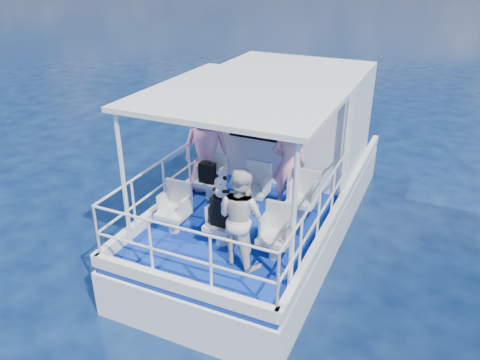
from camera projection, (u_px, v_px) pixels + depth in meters
name	position (u px, v px, depth m)	size (l,w,h in m)	color
ground	(249.00, 254.00, 8.82)	(2000.00, 2000.00, 0.00)	#071436
hull	(268.00, 229.00, 9.64)	(3.00, 7.00, 1.60)	white
deck	(270.00, 192.00, 9.27)	(2.90, 6.90, 0.10)	navy
cabin	(293.00, 118.00, 9.83)	(2.85, 2.00, 2.20)	white
canopy	(246.00, 94.00, 7.29)	(3.00, 3.20, 0.08)	white
canopy_posts	(244.00, 162.00, 7.75)	(2.77, 2.97, 2.20)	white
railings	(236.00, 202.00, 7.74)	(2.84, 3.59, 1.00)	white
seat_port_fwd	(210.00, 189.00, 8.85)	(0.48, 0.46, 0.38)	silver
seat_center_fwd	(254.00, 199.00, 8.51)	(0.48, 0.46, 0.38)	silver
seat_stbd_fwd	(301.00, 209.00, 8.17)	(0.48, 0.46, 0.38)	silver
seat_port_aft	(174.00, 221.00, 7.78)	(0.48, 0.46, 0.38)	silver
seat_center_aft	(222.00, 234.00, 7.45)	(0.48, 0.46, 0.38)	silver
seat_stbd_aft	(275.00, 247.00, 7.11)	(0.48, 0.46, 0.38)	silver
passenger_port_fwd	(206.00, 148.00, 8.85)	(0.66, 0.47, 1.77)	pink
passenger_stbd_fwd	(289.00, 164.00, 8.32)	(0.61, 0.40, 1.67)	pink
passenger_stbd_aft	(240.00, 217.00, 6.76)	(0.75, 0.59, 1.55)	silver
backpack_port	(207.00, 173.00, 8.61)	(0.29, 0.16, 0.38)	black
backpack_center	(222.00, 211.00, 7.22)	(0.32, 0.18, 0.49)	black
compact_camera	(208.00, 162.00, 8.50)	(0.10, 0.06, 0.06)	black
panda	(221.00, 186.00, 7.05)	(0.23, 0.19, 0.36)	white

